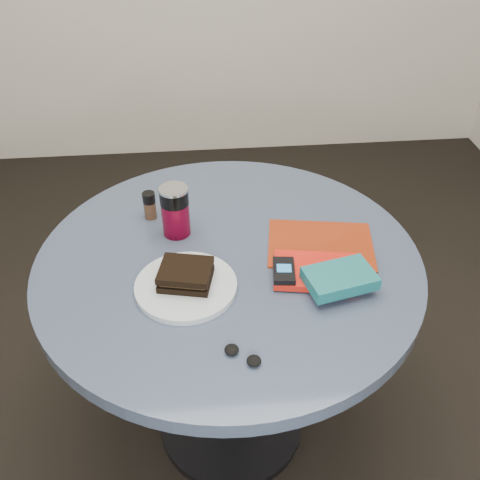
{
  "coord_description": "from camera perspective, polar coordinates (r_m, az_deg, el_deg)",
  "views": [
    {
      "loc": [
        -0.07,
        -1.07,
        1.63
      ],
      "look_at": [
        0.03,
        0.0,
        0.8
      ],
      "focal_mm": 40.0,
      "sensor_mm": 36.0,
      "label": 1
    }
  ],
  "objects": [
    {
      "name": "ground",
      "position": [
        1.95,
        -0.93,
        -18.99
      ],
      "size": [
        4.0,
        4.0,
        0.0
      ],
      "primitive_type": "plane",
      "color": "black",
      "rests_on": "ground"
    },
    {
      "name": "table",
      "position": [
        1.5,
        -1.15,
        -6.54
      ],
      "size": [
        1.0,
        1.0,
        0.75
      ],
      "color": "black",
      "rests_on": "ground"
    },
    {
      "name": "plate",
      "position": [
        1.3,
        -5.79,
        -4.92
      ],
      "size": [
        0.32,
        0.32,
        0.02
      ],
      "primitive_type": "cylinder",
      "rotation": [
        0.0,
        0.0,
        0.4
      ],
      "color": "silver",
      "rests_on": "table"
    },
    {
      "name": "sandwich",
      "position": [
        1.28,
        -5.81,
        -3.68
      ],
      "size": [
        0.14,
        0.13,
        0.04
      ],
      "color": "black",
      "rests_on": "plate"
    },
    {
      "name": "soda_can",
      "position": [
        1.44,
        -6.92,
        3.09
      ],
      "size": [
        0.09,
        0.09,
        0.14
      ],
      "color": "maroon",
      "rests_on": "table"
    },
    {
      "name": "pepper_grinder",
      "position": [
        1.53,
        -9.61,
        3.68
      ],
      "size": [
        0.04,
        0.04,
        0.08
      ],
      "color": "#402B1B",
      "rests_on": "table"
    },
    {
      "name": "magazine",
      "position": [
        1.44,
        8.58,
        -0.49
      ],
      "size": [
        0.31,
        0.25,
        0.0
      ],
      "primitive_type": "cube",
      "rotation": [
        0.0,
        0.0,
        -0.17
      ],
      "color": "maroon",
      "rests_on": "table"
    },
    {
      "name": "red_book",
      "position": [
        1.33,
        8.1,
        -3.33
      ],
      "size": [
        0.23,
        0.17,
        0.02
      ],
      "primitive_type": "cube",
      "rotation": [
        0.0,
        0.0,
        -0.17
      ],
      "color": "red",
      "rests_on": "magazine"
    },
    {
      "name": "novel",
      "position": [
        1.29,
        10.6,
        -4.04
      ],
      "size": [
        0.18,
        0.14,
        0.03
      ],
      "primitive_type": "cube",
      "rotation": [
        0.0,
        0.0,
        0.23
      ],
      "color": "#145C61",
      "rests_on": "red_book"
    },
    {
      "name": "mp3_player",
      "position": [
        1.3,
        4.71,
        -3.28
      ],
      "size": [
        0.06,
        0.1,
        0.02
      ],
      "color": "black",
      "rests_on": "red_book"
    },
    {
      "name": "headphones",
      "position": [
        1.14,
        0.29,
        -12.2
      ],
      "size": [
        0.09,
        0.08,
        0.02
      ],
      "color": "black",
      "rests_on": "table"
    }
  ]
}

